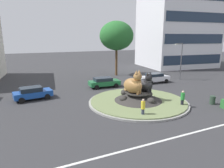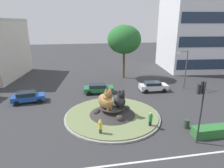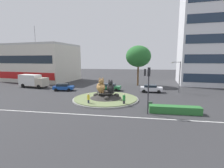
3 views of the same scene
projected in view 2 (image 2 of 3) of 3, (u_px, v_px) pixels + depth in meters
The scene contains 15 objects.
ground_plane at pixel (112, 117), 22.08m from camera, with size 160.00×160.00×0.00m, color #333335.
lane_centreline at pixel (130, 163), 14.79m from camera, with size 112.00×0.20×0.01m, color silver.
roundabout_island at pixel (112, 113), 21.96m from camera, with size 10.70×10.70×1.24m.
cat_statue_tabby at pixel (106, 100), 21.10m from camera, with size 2.12×2.70×2.50m.
cat_statue_black at pixel (120, 100), 21.47m from camera, with size 1.57×2.35×2.17m.
traffic_light_mast at pixel (201, 100), 16.14m from camera, with size 0.75×0.50×5.61m.
clipped_hedge_strip at pixel (223, 130), 18.47m from camera, with size 6.10×1.20×0.90m, color #2D7033.
broadleaf_tree_behind_island at pixel (124, 40), 35.39m from camera, with size 6.11×6.11×9.82m.
streetlight_arm at pixel (185, 67), 30.27m from camera, with size 1.88×0.58×6.08m.
pedestrian_yellow_shirt at pixel (100, 127), 18.09m from camera, with size 0.36×0.36×1.70m.
pedestrian_green_shirt at pixel (150, 120), 19.43m from camera, with size 0.40×0.40×1.74m.
sedan_on_far_lane at pixel (28, 97), 25.85m from camera, with size 4.33×2.41×1.46m.
hatchback_near_shophouse at pixel (98, 88), 29.22m from camera, with size 4.44×2.24×1.42m.
parked_car_right at pixel (153, 86), 30.03m from camera, with size 4.32×2.21×1.49m.
litter_bin at pixel (187, 124), 19.59m from camera, with size 0.56×0.56×0.90m.
Camera 2 is at (-3.52, -19.62, 10.20)m, focal length 31.28 mm.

